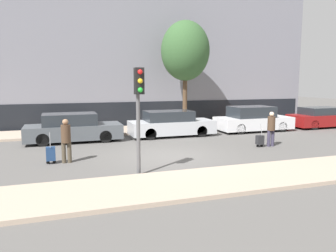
{
  "coord_description": "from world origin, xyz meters",
  "views": [
    {
      "loc": [
        -4.11,
        -12.16,
        2.98
      ],
      "look_at": [
        0.59,
        1.8,
        0.95
      ],
      "focal_mm": 35.0,
      "sensor_mm": 36.0,
      "label": 1
    }
  ],
  "objects_px": {
    "parked_car_0": "(73,128)",
    "trolley_right": "(260,140)",
    "parked_car_2": "(253,120)",
    "parked_car_3": "(322,118)",
    "parked_car_1": "(171,124)",
    "trolley_left": "(51,154)",
    "pedestrian_right": "(271,127)",
    "pedestrian_left": "(66,138)",
    "traffic_light": "(139,99)",
    "bare_tree_near_crossing": "(185,51)"
  },
  "relations": [
    {
      "from": "parked_car_3",
      "to": "bare_tree_near_crossing",
      "type": "distance_m",
      "value": 9.87
    },
    {
      "from": "parked_car_1",
      "to": "parked_car_3",
      "type": "bearing_deg",
      "value": 0.66
    },
    {
      "from": "parked_car_1",
      "to": "trolley_right",
      "type": "xyz_separation_m",
      "value": [
        2.86,
        -4.09,
        -0.33
      ]
    },
    {
      "from": "pedestrian_left",
      "to": "parked_car_1",
      "type": "bearing_deg",
      "value": 41.14
    },
    {
      "from": "parked_car_3",
      "to": "pedestrian_right",
      "type": "xyz_separation_m",
      "value": [
        -7.01,
        -4.26,
        0.28
      ]
    },
    {
      "from": "parked_car_2",
      "to": "traffic_light",
      "type": "bearing_deg",
      "value": -141.05
    },
    {
      "from": "parked_car_3",
      "to": "pedestrian_left",
      "type": "bearing_deg",
      "value": -164.45
    },
    {
      "from": "trolley_left",
      "to": "parked_car_1",
      "type": "bearing_deg",
      "value": 35.13
    },
    {
      "from": "parked_car_0",
      "to": "trolley_left",
      "type": "height_order",
      "value": "parked_car_0"
    },
    {
      "from": "parked_car_0",
      "to": "trolley_left",
      "type": "distance_m",
      "value": 4.43
    },
    {
      "from": "trolley_right",
      "to": "traffic_light",
      "type": "height_order",
      "value": "traffic_light"
    },
    {
      "from": "pedestrian_left",
      "to": "traffic_light",
      "type": "bearing_deg",
      "value": -46.48
    },
    {
      "from": "pedestrian_left",
      "to": "bare_tree_near_crossing",
      "type": "relative_size",
      "value": 0.25
    },
    {
      "from": "parked_car_0",
      "to": "traffic_light",
      "type": "distance_m",
      "value": 7.28
    },
    {
      "from": "parked_car_0",
      "to": "trolley_right",
      "type": "relative_size",
      "value": 4.31
    },
    {
      "from": "bare_tree_near_crossing",
      "to": "trolley_left",
      "type": "bearing_deg",
      "value": -139.17
    },
    {
      "from": "pedestrian_right",
      "to": "bare_tree_near_crossing",
      "type": "distance_m",
      "value": 7.9
    },
    {
      "from": "bare_tree_near_crossing",
      "to": "pedestrian_left",
      "type": "bearing_deg",
      "value": -136.99
    },
    {
      "from": "trolley_left",
      "to": "pedestrian_right",
      "type": "distance_m",
      "value": 9.53
    },
    {
      "from": "pedestrian_left",
      "to": "bare_tree_near_crossing",
      "type": "bearing_deg",
      "value": 46.24
    },
    {
      "from": "parked_car_0",
      "to": "parked_car_1",
      "type": "relative_size",
      "value": 1.01
    },
    {
      "from": "pedestrian_right",
      "to": "parked_car_3",
      "type": "bearing_deg",
      "value": 35.75
    },
    {
      "from": "pedestrian_right",
      "to": "trolley_right",
      "type": "distance_m",
      "value": 0.8
    },
    {
      "from": "bare_tree_near_crossing",
      "to": "parked_car_0",
      "type": "bearing_deg",
      "value": -159.99
    },
    {
      "from": "pedestrian_left",
      "to": "bare_tree_near_crossing",
      "type": "distance_m",
      "value": 10.79
    },
    {
      "from": "parked_car_2",
      "to": "parked_car_3",
      "type": "distance_m",
      "value": 5.18
    },
    {
      "from": "parked_car_3",
      "to": "traffic_light",
      "type": "height_order",
      "value": "traffic_light"
    },
    {
      "from": "parked_car_3",
      "to": "trolley_right",
      "type": "height_order",
      "value": "parked_car_3"
    },
    {
      "from": "parked_car_0",
      "to": "parked_car_3",
      "type": "xyz_separation_m",
      "value": [
        15.55,
        0.11,
        -0.04
      ]
    },
    {
      "from": "trolley_left",
      "to": "trolley_right",
      "type": "distance_m",
      "value": 8.96
    },
    {
      "from": "parked_car_0",
      "to": "trolley_left",
      "type": "xyz_separation_m",
      "value": [
        -0.97,
        -4.31,
        -0.29
      ]
    },
    {
      "from": "trolley_left",
      "to": "traffic_light",
      "type": "relative_size",
      "value": 0.34
    },
    {
      "from": "trolley_right",
      "to": "traffic_light",
      "type": "relative_size",
      "value": 0.32
    },
    {
      "from": "parked_car_2",
      "to": "trolley_left",
      "type": "distance_m",
      "value": 12.19
    },
    {
      "from": "parked_car_1",
      "to": "bare_tree_near_crossing",
      "type": "height_order",
      "value": "bare_tree_near_crossing"
    },
    {
      "from": "parked_car_0",
      "to": "trolley_right",
      "type": "xyz_separation_m",
      "value": [
        7.99,
        -4.11,
        -0.33
      ]
    },
    {
      "from": "parked_car_2",
      "to": "parked_car_3",
      "type": "height_order",
      "value": "parked_car_2"
    },
    {
      "from": "trolley_left",
      "to": "trolley_right",
      "type": "relative_size",
      "value": 1.08
    },
    {
      "from": "traffic_light",
      "to": "bare_tree_near_crossing",
      "type": "distance_m",
      "value": 11.0
    },
    {
      "from": "traffic_light",
      "to": "parked_car_3",
      "type": "bearing_deg",
      "value": 26.68
    },
    {
      "from": "parked_car_2",
      "to": "parked_car_3",
      "type": "bearing_deg",
      "value": -0.5
    },
    {
      "from": "parked_car_1",
      "to": "parked_car_2",
      "type": "relative_size",
      "value": 1.02
    },
    {
      "from": "parked_car_2",
      "to": "trolley_left",
      "type": "xyz_separation_m",
      "value": [
        -11.34,
        -4.46,
        -0.32
      ]
    },
    {
      "from": "parked_car_0",
      "to": "pedestrian_right",
      "type": "height_order",
      "value": "pedestrian_right"
    },
    {
      "from": "parked_car_1",
      "to": "trolley_right",
      "type": "distance_m",
      "value": 5.0
    },
    {
      "from": "parked_car_3",
      "to": "pedestrian_left",
      "type": "distance_m",
      "value": 16.58
    },
    {
      "from": "parked_car_2",
      "to": "traffic_light",
      "type": "distance_m",
      "value": 11.27
    },
    {
      "from": "parked_car_1",
      "to": "pedestrian_right",
      "type": "xyz_separation_m",
      "value": [
        3.41,
        -4.13,
        0.25
      ]
    },
    {
      "from": "parked_car_3",
      "to": "pedestrian_right",
      "type": "distance_m",
      "value": 8.21
    },
    {
      "from": "pedestrian_left",
      "to": "trolley_left",
      "type": "relative_size",
      "value": 1.4
    }
  ]
}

